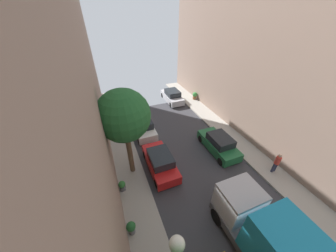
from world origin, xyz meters
name	(u,v)px	position (x,y,z in m)	size (l,w,h in m)	color
ground	(237,225)	(0.00, 0.00, 0.00)	(32.00, 32.00, 0.00)	#38383D
sidewalk_right	(298,196)	(5.00, 0.00, 0.07)	(2.00, 44.00, 0.15)	#A8A399
parked_car_left_3	(160,162)	(-2.70, 5.70, 0.72)	(1.78, 4.20, 1.57)	red
parked_car_left_4	(143,127)	(-2.70, 10.76, 0.72)	(1.78, 4.20, 1.57)	white
parked_car_left_5	(130,100)	(-2.70, 17.10, 0.72)	(1.78, 4.20, 1.57)	black
parked_car_right_1	(219,144)	(2.70, 5.81, 0.72)	(1.78, 4.20, 1.57)	#1E6638
parked_car_right_2	(172,96)	(2.70, 16.20, 0.72)	(1.78, 4.20, 1.57)	silver
pedestrian	(277,162)	(5.11, 2.16, 1.07)	(0.40, 0.36, 1.72)	#2D334C
street_tree_0	(124,116)	(-4.77, 6.18, 4.98)	(3.35, 3.35, 6.54)	brown
potted_plant_0	(108,117)	(-5.74, 13.87, 0.71)	(0.67, 0.67, 1.02)	#B2A899
potted_plant_1	(195,95)	(5.65, 15.40, 0.68)	(0.63, 0.63, 0.98)	brown
potted_plant_2	(131,228)	(-5.73, 1.82, 0.64)	(0.51, 0.51, 0.86)	slate
potted_plant_3	(122,186)	(-5.75, 4.74, 0.55)	(0.47, 0.47, 0.76)	slate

